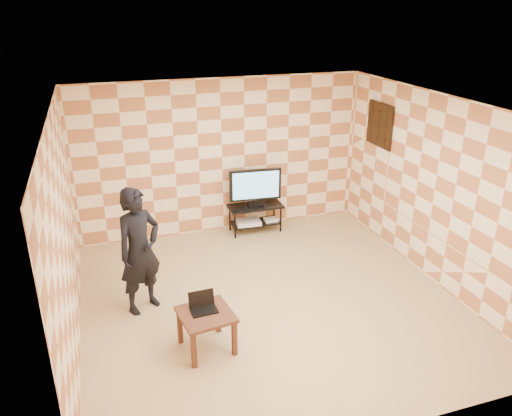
{
  "coord_description": "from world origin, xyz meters",
  "views": [
    {
      "loc": [
        -2.01,
        -5.56,
        3.86
      ],
      "look_at": [
        0.0,
        0.6,
        1.15
      ],
      "focal_mm": 35.0,
      "sensor_mm": 36.0,
      "label": 1
    }
  ],
  "objects_px": {
    "tv_stand": "(255,212)",
    "person": "(140,251)",
    "side_table": "(206,319)",
    "tv": "(255,186)"
  },
  "relations": [
    {
      "from": "tv",
      "to": "person",
      "type": "distance_m",
      "value": 2.85
    },
    {
      "from": "tv",
      "to": "side_table",
      "type": "distance_m",
      "value": 3.37
    },
    {
      "from": "tv_stand",
      "to": "person",
      "type": "height_order",
      "value": "person"
    },
    {
      "from": "side_table",
      "to": "person",
      "type": "distance_m",
      "value": 1.34
    },
    {
      "from": "tv",
      "to": "side_table",
      "type": "height_order",
      "value": "tv"
    },
    {
      "from": "tv",
      "to": "person",
      "type": "xyz_separation_m",
      "value": [
        -2.17,
        -1.84,
        -0.01
      ]
    },
    {
      "from": "tv",
      "to": "side_table",
      "type": "relative_size",
      "value": 1.36
    },
    {
      "from": "side_table",
      "to": "tv_stand",
      "type": "bearing_deg",
      "value": 62.12
    },
    {
      "from": "tv_stand",
      "to": "side_table",
      "type": "relative_size",
      "value": 1.43
    },
    {
      "from": "side_table",
      "to": "person",
      "type": "height_order",
      "value": "person"
    }
  ]
}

